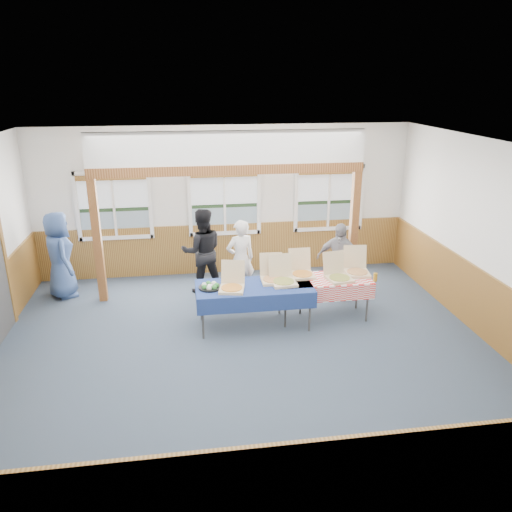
{
  "coord_description": "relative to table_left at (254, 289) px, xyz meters",
  "views": [
    {
      "loc": [
        -0.85,
        -6.94,
        4.11
      ],
      "look_at": [
        0.32,
        1.0,
        1.23
      ],
      "focal_mm": 35.0,
      "sensor_mm": 36.0,
      "label": 1
    }
  ],
  "objects": [
    {
      "name": "cross_beam",
      "position": [
        -0.26,
        1.49,
        1.79
      ],
      "size": [
        5.15,
        0.18,
        0.18
      ],
      "primitive_type": "cube",
      "color": "#5C3014",
      "rests_on": "post_left"
    },
    {
      "name": "pizza_box_d",
      "position": [
        0.91,
        0.33,
        0.12
      ],
      "size": [
        0.41,
        0.5,
        0.44
      ],
      "rotation": [
        0.0,
        0.0,
        0.02
      ],
      "color": "#C6B584",
      "rests_on": "table_right"
    },
    {
      "name": "wainscot_right",
      "position": [
        3.71,
        -0.81,
        -0.15
      ],
      "size": [
        0.05,
        6.98,
        1.1
      ],
      "primitive_type": "cube",
      "color": "brown",
      "rests_on": "floor"
    },
    {
      "name": "woman_black",
      "position": [
        -0.81,
        1.62,
        0.16
      ],
      "size": [
        0.88,
        0.71,
        1.72
      ],
      "primitive_type": "imported",
      "rotation": [
        0.0,
        0.0,
        3.21
      ],
      "color": "black",
      "rests_on": "floor"
    },
    {
      "name": "person_grey",
      "position": [
        1.8,
        0.99,
        0.05
      ],
      "size": [
        0.94,
        0.8,
        1.51
      ],
      "primitive_type": "imported",
      "rotation": [
        0.0,
        0.0,
        -0.59
      ],
      "color": "gray",
      "rests_on": "floor"
    },
    {
      "name": "wall_right",
      "position": [
        3.74,
        -0.81,
        0.9
      ],
      "size": [
        0.0,
        8.0,
        8.0
      ],
      "primitive_type": "plane",
      "rotation": [
        1.57,
        0.0,
        -1.57
      ],
      "color": "silver",
      "rests_on": "floor"
    },
    {
      "name": "table_right",
      "position": [
        1.26,
        0.14,
        -0.01
      ],
      "size": [
        1.76,
        1.06,
        0.76
      ],
      "rotation": [
        0.0,
        0.0,
        -0.2
      ],
      "color": "#353535",
      "rests_on": "floor"
    },
    {
      "name": "wainscot_back",
      "position": [
        -0.26,
        2.66,
        -0.15
      ],
      "size": [
        7.98,
        0.05,
        1.1
      ],
      "primitive_type": "cube",
      "color": "brown",
      "rests_on": "floor"
    },
    {
      "name": "pizza_box_b",
      "position": [
        0.35,
        0.16,
        0.12
      ],
      "size": [
        0.41,
        0.5,
        0.44
      ],
      "rotation": [
        0.0,
        0.0,
        -0.02
      ],
      "color": "#C6B584",
      "rests_on": "table_left"
    },
    {
      "name": "floor",
      "position": [
        -0.26,
        -0.81,
        -0.7
      ],
      "size": [
        8.0,
        8.0,
        0.0
      ],
      "primitive_type": "plane",
      "color": "#26313E",
      "rests_on": "ground"
    },
    {
      "name": "man_blue",
      "position": [
        -3.56,
        1.81,
        0.15
      ],
      "size": [
        0.84,
        0.99,
        1.71
      ],
      "primitive_type": "imported",
      "rotation": [
        0.0,
        0.0,
        2.0
      ],
      "color": "#344E84",
      "rests_on": "floor"
    },
    {
      "name": "wall_back",
      "position": [
        -0.26,
        2.69,
        0.9
      ],
      "size": [
        8.0,
        0.0,
        8.0
      ],
      "primitive_type": "plane",
      "rotation": [
        1.57,
        0.0,
        0.0
      ],
      "color": "silver",
      "rests_on": "floor"
    },
    {
      "name": "pizza_box_a",
      "position": [
        -0.39,
        -0.11,
        0.12
      ],
      "size": [
        0.49,
        0.56,
        0.44
      ],
      "rotation": [
        0.0,
        0.0,
        -0.2
      ],
      "color": "#C6B584",
      "rests_on": "table_left"
    },
    {
      "name": "pizza_box_e",
      "position": [
        1.5,
        0.06,
        0.12
      ],
      "size": [
        0.49,
        0.57,
        0.45
      ],
      "rotation": [
        0.0,
        0.0,
        0.18
      ],
      "color": "#C6B584",
      "rests_on": "table_right"
    },
    {
      "name": "woman_white",
      "position": [
        -0.09,
        1.25,
        0.08
      ],
      "size": [
        0.65,
        0.52,
        1.57
      ],
      "primitive_type": "imported",
      "rotation": [
        0.0,
        0.0,
        3.41
      ],
      "color": "silver",
      "rests_on": "floor"
    },
    {
      "name": "window_mid",
      "position": [
        -0.26,
        2.64,
        0.97
      ],
      "size": [
        1.56,
        0.1,
        1.46
      ],
      "color": "white",
      "rests_on": "wall_back"
    },
    {
      "name": "post_right",
      "position": [
        2.24,
        1.49,
        0.5
      ],
      "size": [
        0.15,
        0.15,
        2.4
      ],
      "primitive_type": "cube",
      "color": "#5C3014",
      "rests_on": "floor"
    },
    {
      "name": "wall_front",
      "position": [
        -0.26,
        -4.31,
        0.9
      ],
      "size": [
        8.0,
        0.0,
        8.0
      ],
      "primitive_type": "plane",
      "rotation": [
        -1.57,
        0.0,
        0.0
      ],
      "color": "silver",
      "rests_on": "floor"
    },
    {
      "name": "pizza_box_f",
      "position": [
        1.92,
        0.28,
        0.12
      ],
      "size": [
        0.48,
        0.56,
        0.46
      ],
      "rotation": [
        0.0,
        0.0,
        -0.11
      ],
      "color": "#C6B584",
      "rests_on": "table_right"
    },
    {
      "name": "table_left",
      "position": [
        0.0,
        0.0,
        0.0
      ],
      "size": [
        2.09,
        1.15,
        0.76
      ],
      "rotation": [
        0.0,
        0.0,
        0.14
      ],
      "color": "#353535",
      "rests_on": "floor"
    },
    {
      "name": "ceiling",
      "position": [
        -0.26,
        -0.81,
        2.5
      ],
      "size": [
        8.0,
        8.0,
        0.0
      ],
      "primitive_type": "plane",
      "rotation": [
        3.14,
        0.0,
        0.0
      ],
      "color": "white",
      "rests_on": "wall_back"
    },
    {
      "name": "post_left",
      "position": [
        -2.76,
        1.49,
        0.5
      ],
      "size": [
        0.15,
        0.15,
        2.4
      ],
      "primitive_type": "cube",
      "color": "#5C3014",
      "rests_on": "floor"
    },
    {
      "name": "pizza_box_c",
      "position": [
        0.51,
        0.04,
        0.12
      ],
      "size": [
        0.45,
        0.54,
        0.45
      ],
      "rotation": [
        0.0,
        0.0,
        0.08
      ],
      "color": "#C6B584",
      "rests_on": "table_right"
    },
    {
      "name": "window_right",
      "position": [
        2.04,
        2.64,
        0.97
      ],
      "size": [
        1.56,
        0.1,
        1.46
      ],
      "color": "white",
      "rests_on": "wall_back"
    },
    {
      "name": "drink_glass",
      "position": [
        2.11,
        -0.11,
        0.13
      ],
      "size": [
        0.07,
        0.07,
        0.15
      ],
      "primitive_type": "cylinder",
      "color": "#9D6E1A",
      "rests_on": "table_right"
    },
    {
      "name": "wainscot_front",
      "position": [
        -0.26,
        -4.29,
        -0.15
      ],
      "size": [
        7.98,
        0.05,
        1.1
      ],
      "primitive_type": "cube",
      "color": "brown",
      "rests_on": "floor"
    },
    {
      "name": "veggie_tray",
      "position": [
        -0.75,
        0.0,
        0.08
      ],
      "size": [
        0.39,
        0.39,
        0.09
      ],
      "color": "black",
      "rests_on": "table_left"
    },
    {
      "name": "window_left",
      "position": [
        -2.56,
        2.64,
        0.97
      ],
      "size": [
        1.56,
        0.1,
        1.46
      ],
      "color": "white",
      "rests_on": "wall_back"
    }
  ]
}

